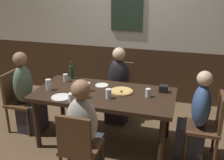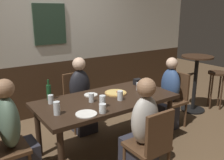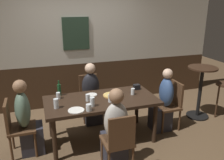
{
  "view_description": "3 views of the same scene",
  "coord_description": "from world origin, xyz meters",
  "px_view_note": "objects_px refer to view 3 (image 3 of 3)",
  "views": [
    {
      "loc": [
        0.99,
        -3.01,
        2.1
      ],
      "look_at": [
        0.08,
        0.09,
        0.89
      ],
      "focal_mm": 42.65,
      "sensor_mm": 36.0,
      "label": 1
    },
    {
      "loc": [
        -1.65,
        -2.51,
        1.84
      ],
      "look_at": [
        0.16,
        0.1,
        0.94
      ],
      "focal_mm": 39.46,
      "sensor_mm": 36.0,
      "label": 2
    },
    {
      "loc": [
        -0.95,
        -3.45,
        2.24
      ],
      "look_at": [
        0.17,
        -0.04,
        1.06
      ],
      "focal_mm": 38.08,
      "sensor_mm": 36.0,
      "label": 3
    }
  ],
  "objects_px": {
    "person_mid_near": "(115,133)",
    "plate_white_large": "(76,110)",
    "pint_glass_amber": "(110,99)",
    "beer_glass_half": "(88,98)",
    "highball_clear": "(133,92)",
    "person_head_east": "(163,105)",
    "person_mid_far": "(92,98)",
    "pizza": "(112,95)",
    "side_bar_table": "(200,88)",
    "pint_glass_pale": "(89,108)",
    "bar_stool": "(224,91)",
    "chair_mid_far": "(90,95)",
    "chair_mid_near": "(119,140)",
    "beer_bottle_green": "(59,90)",
    "pint_glass_stout": "(58,96)",
    "tumbler_water": "(92,103)",
    "tumbler_short": "(56,104)",
    "chair_head_west": "(16,125)",
    "chair_head_east": "(171,103)",
    "condiment_caddy": "(137,87)",
    "person_head_west": "(28,123)",
    "plate_white_small": "(92,95)",
    "dining_table": "(101,104)"
  },
  "relations": [
    {
      "from": "person_mid_near",
      "to": "plate_white_large",
      "type": "xyz_separation_m",
      "value": [
        -0.46,
        0.4,
        0.24
      ]
    },
    {
      "from": "pint_glass_amber",
      "to": "beer_glass_half",
      "type": "relative_size",
      "value": 1.08
    },
    {
      "from": "highball_clear",
      "to": "person_head_east",
      "type": "bearing_deg",
      "value": -2.53
    },
    {
      "from": "person_mid_far",
      "to": "person_head_east",
      "type": "height_order",
      "value": "person_mid_far"
    },
    {
      "from": "pizza",
      "to": "side_bar_table",
      "type": "xyz_separation_m",
      "value": [
        1.89,
        0.12,
        -0.14
      ]
    },
    {
      "from": "pint_glass_pale",
      "to": "bar_stool",
      "type": "xyz_separation_m",
      "value": [
        2.85,
        0.42,
        -0.22
      ]
    },
    {
      "from": "chair_mid_far",
      "to": "chair_mid_near",
      "type": "bearing_deg",
      "value": -90.0
    },
    {
      "from": "person_head_east",
      "to": "beer_bottle_green",
      "type": "xyz_separation_m",
      "value": [
        -1.78,
        0.38,
        0.36
      ]
    },
    {
      "from": "pint_glass_amber",
      "to": "beer_glass_half",
      "type": "height_order",
      "value": "pint_glass_amber"
    },
    {
      "from": "pint_glass_pale",
      "to": "pint_glass_stout",
      "type": "bearing_deg",
      "value": 121.44
    },
    {
      "from": "pint_glass_pale",
      "to": "tumbler_water",
      "type": "xyz_separation_m",
      "value": [
        0.09,
        0.14,
        0.02
      ]
    },
    {
      "from": "pint_glass_pale",
      "to": "beer_glass_half",
      "type": "relative_size",
      "value": 0.91
    },
    {
      "from": "tumbler_short",
      "to": "pizza",
      "type": "bearing_deg",
      "value": 12.58
    },
    {
      "from": "chair_head_west",
      "to": "highball_clear",
      "type": "height_order",
      "value": "chair_head_west"
    },
    {
      "from": "person_head_east",
      "to": "side_bar_table",
      "type": "xyz_separation_m",
      "value": [
        0.95,
        0.2,
        0.14
      ]
    },
    {
      "from": "chair_head_west",
      "to": "beer_bottle_green",
      "type": "xyz_separation_m",
      "value": [
        0.7,
        0.38,
        0.35
      ]
    },
    {
      "from": "chair_mid_far",
      "to": "tumbler_water",
      "type": "distance_m",
      "value": 1.14
    },
    {
      "from": "pint_glass_amber",
      "to": "plate_white_large",
      "type": "bearing_deg",
      "value": -165.49
    },
    {
      "from": "person_head_east",
      "to": "bar_stool",
      "type": "relative_size",
      "value": 1.6
    },
    {
      "from": "person_mid_far",
      "to": "tumbler_water",
      "type": "relative_size",
      "value": 8.1
    },
    {
      "from": "chair_head_east",
      "to": "person_mid_near",
      "type": "xyz_separation_m",
      "value": [
        -1.32,
        -0.7,
        0.01
      ]
    },
    {
      "from": "person_mid_far",
      "to": "pint_glass_stout",
      "type": "xyz_separation_m",
      "value": [
        -0.66,
        -0.46,
        0.29
      ]
    },
    {
      "from": "beer_glass_half",
      "to": "beer_bottle_green",
      "type": "height_order",
      "value": "beer_bottle_green"
    },
    {
      "from": "beer_bottle_green",
      "to": "condiment_caddy",
      "type": "xyz_separation_m",
      "value": [
        1.36,
        -0.14,
        -0.06
      ]
    },
    {
      "from": "pint_glass_pale",
      "to": "highball_clear",
      "type": "relative_size",
      "value": 0.94
    },
    {
      "from": "chair_head_west",
      "to": "condiment_caddy",
      "type": "xyz_separation_m",
      "value": [
        2.06,
        0.24,
        0.29
      ]
    },
    {
      "from": "chair_head_west",
      "to": "pint_glass_pale",
      "type": "distance_m",
      "value": 1.13
    },
    {
      "from": "pint_glass_amber",
      "to": "beer_glass_half",
      "type": "bearing_deg",
      "value": 155.59
    },
    {
      "from": "beer_glass_half",
      "to": "person_head_west",
      "type": "bearing_deg",
      "value": 179.82
    },
    {
      "from": "beer_bottle_green",
      "to": "plate_white_small",
      "type": "bearing_deg",
      "value": -16.78
    },
    {
      "from": "pizza",
      "to": "plate_white_large",
      "type": "bearing_deg",
      "value": -150.08
    },
    {
      "from": "tumbler_water",
      "to": "plate_white_large",
      "type": "relative_size",
      "value": 0.6
    },
    {
      "from": "pint_glass_stout",
      "to": "chair_mid_far",
      "type": "bearing_deg",
      "value": 43.34
    },
    {
      "from": "pint_glass_stout",
      "to": "plate_white_large",
      "type": "height_order",
      "value": "pint_glass_stout"
    },
    {
      "from": "plate_white_large",
      "to": "side_bar_table",
      "type": "xyz_separation_m",
      "value": [
        2.57,
        0.51,
        -0.13
      ]
    },
    {
      "from": "chair_mid_near",
      "to": "tumbler_short",
      "type": "xyz_separation_m",
      "value": [
        -0.73,
        0.74,
        0.31
      ]
    },
    {
      "from": "bar_stool",
      "to": "tumbler_water",
      "type": "bearing_deg",
      "value": -174.24
    },
    {
      "from": "dining_table",
      "to": "plate_white_large",
      "type": "xyz_separation_m",
      "value": [
        -0.46,
        -0.3,
        0.08
      ]
    },
    {
      "from": "beer_glass_half",
      "to": "condiment_caddy",
      "type": "distance_m",
      "value": 0.99
    },
    {
      "from": "person_head_west",
      "to": "person_head_east",
      "type": "bearing_deg",
      "value": 0.0
    },
    {
      "from": "beer_glass_half",
      "to": "highball_clear",
      "type": "bearing_deg",
      "value": 2.12
    },
    {
      "from": "chair_head_west",
      "to": "plate_white_large",
      "type": "height_order",
      "value": "chair_head_west"
    },
    {
      "from": "chair_head_west",
      "to": "tumbler_water",
      "type": "relative_size",
      "value": 6.12
    },
    {
      "from": "plate_white_large",
      "to": "bar_stool",
      "type": "distance_m",
      "value": 3.05
    },
    {
      "from": "beer_bottle_green",
      "to": "dining_table",
      "type": "bearing_deg",
      "value": -31.27
    },
    {
      "from": "person_head_east",
      "to": "tumbler_water",
      "type": "height_order",
      "value": "person_head_east"
    },
    {
      "from": "chair_head_east",
      "to": "pint_glass_amber",
      "type": "distance_m",
      "value": 1.26
    },
    {
      "from": "person_head_west",
      "to": "tumbler_water",
      "type": "distance_m",
      "value": 1.03
    },
    {
      "from": "pint_glass_stout",
      "to": "person_head_west",
      "type": "bearing_deg",
      "value": -154.74
    },
    {
      "from": "dining_table",
      "to": "chair_head_east",
      "type": "distance_m",
      "value": 1.33
    }
  ]
}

